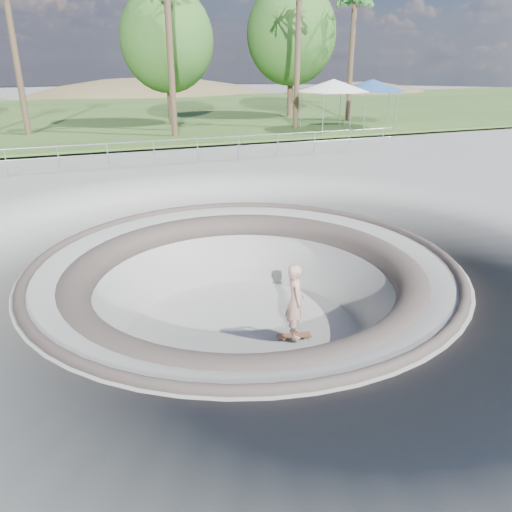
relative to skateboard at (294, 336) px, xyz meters
The scene contains 11 objects.
ground 2.24m from the skateboard, 143.43° to the left, with size 180.00×180.00×0.00m, color gray.
skate_bowl 1.28m from the skateboard, 143.43° to the left, with size 14.00×14.00×4.10m.
grass_strip 34.84m from the skateboard, 91.70° to the left, with size 180.00×36.00×0.12m.
distant_hills 58.23m from the skateboard, 87.29° to the left, with size 103.20×45.00×28.60m.
safety_railing 13.05m from the skateboard, 94.62° to the left, with size 25.00×0.06×1.03m.
skateboard is the anchor object (origin of this frame).
skater 0.96m from the skateboard, 135.00° to the right, with size 0.69×0.45×1.89m, color tan.
canopy_white 22.40m from the skateboard, 59.10° to the left, with size 6.15×6.15×3.11m.
canopy_blue 24.32m from the skateboard, 53.34° to the left, with size 5.52×5.52×3.05m.
bushy_tree_mid 26.83m from the skateboard, 84.46° to the left, with size 6.13×5.57×8.84m.
bushy_tree_right 30.89m from the skateboard, 65.89° to the left, with size 6.75×6.13×9.73m.
Camera 1 is at (-3.70, -10.51, 4.62)m, focal length 35.00 mm.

